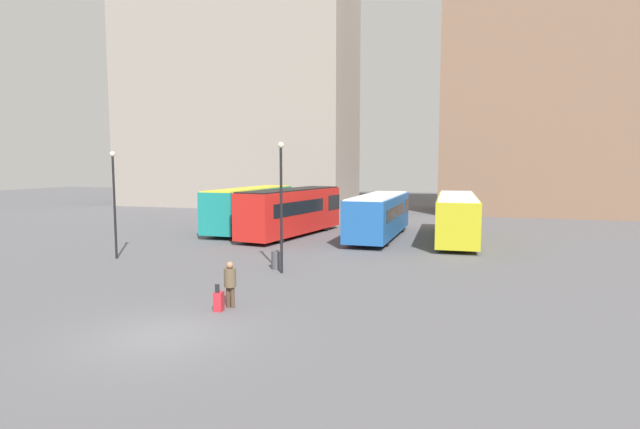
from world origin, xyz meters
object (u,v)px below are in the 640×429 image
bus_0 (251,207)px  trash_bin (277,260)px  traveler (230,280)px  bus_2 (380,214)px  lamp_post_1 (281,197)px  lamp_post_0 (114,196)px  bus_1 (293,210)px  bus_3 (457,215)px  suitcase (219,301)px

bus_0 → trash_bin: bus_0 is taller
bus_0 → traveler: bearing=-156.6°
bus_2 → traveler: 18.16m
lamp_post_1 → lamp_post_0: bearing=175.4°
bus_0 → bus_1: size_ratio=1.01×
bus_0 → bus_3: bearing=-91.0°
trash_bin → traveler: bearing=-82.2°
traveler → bus_1: bearing=5.3°
bus_0 → suitcase: 21.19m
bus_0 → lamp_post_0: size_ratio=1.96×
bus_1 → traveler: bearing=-157.4°
bus_1 → lamp_post_0: lamp_post_0 is taller
bus_2 → lamp_post_0: lamp_post_0 is taller
lamp_post_0 → bus_2: bearing=44.3°
bus_1 → suitcase: bearing=-158.3°
lamp_post_0 → trash_bin: (9.07, 0.03, -2.88)m
bus_0 → bus_1: (3.98, -1.78, 0.03)m
bus_1 → lamp_post_1: bearing=-152.8°
lamp_post_1 → suitcase: bearing=-88.7°
bus_3 → lamp_post_0: bearing=123.6°
trash_bin → bus_3: bearing=57.4°
bus_3 → suitcase: bearing=157.3°
traveler → suitcase: bearing=151.1°
bus_3 → lamp_post_0: lamp_post_0 is taller
traveler → bus_0: bearing=14.9°
traveler → suitcase: size_ratio=1.70×
bus_3 → lamp_post_0: 20.96m
bus_2 → traveler: bus_2 is taller
lamp_post_0 → trash_bin: 9.52m
suitcase → bus_1: bearing=4.4°
lamp_post_0 → trash_bin: bearing=0.2°
bus_3 → suitcase: bus_3 is taller
bus_1 → traveler: 17.84m
bus_2 → traveler: (-1.92, -18.05, -0.63)m
lamp_post_1 → trash_bin: bearing=124.9°
bus_3 → lamp_post_1: lamp_post_1 is taller
bus_1 → suitcase: size_ratio=11.52×
traveler → lamp_post_1: bearing=-4.6°
lamp_post_0 → traveler: bearing=-32.9°
bus_2 → lamp_post_1: bearing=170.1°
lamp_post_1 → bus_2: bearing=79.7°
bus_1 → bus_3: size_ratio=0.90×
bus_1 → bus_2: (6.00, 0.69, -0.18)m
suitcase → bus_2: bearing=-14.4°
bus_0 → bus_2: size_ratio=1.01×
bus_0 → bus_2: bearing=-95.6°
suitcase → lamp_post_0: 12.35m
traveler → lamp_post_1: (-0.33, 5.68, 2.52)m
bus_0 → trash_bin: (7.18, -12.65, -1.32)m
bus_1 → bus_3: bus_1 is taller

